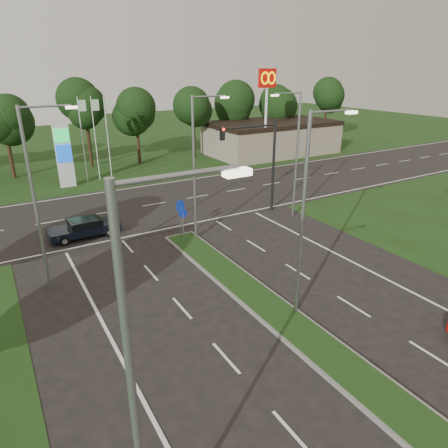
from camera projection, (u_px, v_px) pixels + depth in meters
ground at (395, 410)px, 13.10m from camera, size 160.00×160.00×0.00m
verge_far at (67, 146)px, 57.10m from camera, size 160.00×50.00×0.02m
cross_road at (142, 206)px, 32.30m from camera, size 160.00×12.00×0.02m
median_kerb at (312, 342)px, 16.28m from camera, size 2.00×26.00×0.12m
commercial_building at (271, 138)px, 51.63m from camera, size 16.00×9.00×4.00m
streetlight_median_near at (307, 208)px, 16.52m from camera, size 2.53×0.22×9.00m
streetlight_median_far at (197, 162)px, 24.52m from camera, size 2.53×0.22×9.00m
streetlight_left_near at (143, 385)px, 7.30m from camera, size 2.53×0.22×9.00m
streetlight_left_far at (38, 193)px, 18.50m from camera, size 2.53×0.22×9.00m
streetlight_right_far at (295, 149)px, 28.23m from camera, size 2.53×0.22×9.00m
traffic_signal at (260, 153)px, 29.21m from camera, size 5.10×0.42×7.00m
median_signs at (181, 214)px, 25.59m from camera, size 1.16×1.76×2.38m
gas_pylon at (66, 153)px, 36.57m from camera, size 5.80×1.26×8.00m
mcdonalds_sign at (267, 92)px, 44.32m from camera, size 2.20×0.47×10.40m
treeline_far at (87, 104)px, 42.60m from camera, size 6.00×6.00×9.90m
navy_sedan at (84, 228)px, 26.29m from camera, size 4.45×1.89×1.22m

